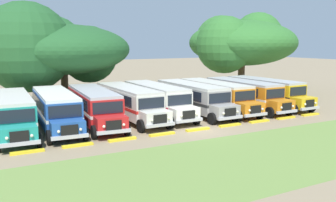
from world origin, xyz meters
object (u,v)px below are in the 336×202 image
(secondary_tree, at_px, (238,42))
(parked_bus_slot_2, at_px, (94,105))
(parked_bus_slot_5, at_px, (193,97))
(parked_bus_slot_7, at_px, (244,93))
(parked_bus_slot_0, at_px, (13,112))
(parked_bus_slot_4, at_px, (157,98))
(parked_bus_slot_8, at_px, (265,91))
(parked_bus_slot_6, at_px, (216,95))
(parked_bus_slot_1, at_px, (56,108))
(broad_shade_tree, at_px, (54,49))
(parked_bus_slot_3, at_px, (129,101))

(secondary_tree, bearing_deg, parked_bus_slot_2, -155.69)
(parked_bus_slot_5, xyz_separation_m, parked_bus_slot_7, (5.96, -0.27, 0.00))
(parked_bus_slot_5, distance_m, secondary_tree, 18.05)
(parked_bus_slot_0, height_order, parked_bus_slot_4, same)
(parked_bus_slot_0, distance_m, parked_bus_slot_8, 24.80)
(parked_bus_slot_7, bearing_deg, parked_bus_slot_2, -91.63)
(parked_bus_slot_0, bearing_deg, parked_bus_slot_6, 93.04)
(parked_bus_slot_8, relative_size, secondary_tree, 0.70)
(parked_bus_slot_0, relative_size, parked_bus_slot_1, 1.00)
(parked_bus_slot_0, distance_m, parked_bus_slot_6, 18.44)
(broad_shade_tree, height_order, secondary_tree, secondary_tree)
(parked_bus_slot_0, bearing_deg, parked_bus_slot_5, 93.19)
(parked_bus_slot_3, height_order, parked_bus_slot_4, same)
(parked_bus_slot_4, bearing_deg, parked_bus_slot_7, 84.73)
(parked_bus_slot_6, height_order, parked_bus_slot_8, same)
(parked_bus_slot_8, distance_m, secondary_tree, 12.61)
(parked_bus_slot_5, height_order, parked_bus_slot_7, same)
(parked_bus_slot_8, bearing_deg, broad_shade_tree, -120.23)
(secondary_tree, bearing_deg, parked_bus_slot_8, -114.07)
(parked_bus_slot_6, bearing_deg, parked_bus_slot_4, -96.19)
(secondary_tree, bearing_deg, parked_bus_slot_1, -158.30)
(parked_bus_slot_1, bearing_deg, parked_bus_slot_0, -83.01)
(parked_bus_slot_2, relative_size, parked_bus_slot_5, 1.01)
(parked_bus_slot_8, bearing_deg, parked_bus_slot_0, -91.17)
(parked_bus_slot_4, relative_size, parked_bus_slot_5, 1.00)
(parked_bus_slot_4, xyz_separation_m, broad_shade_tree, (-6.90, 9.93, 4.39))
(parked_bus_slot_0, relative_size, secondary_tree, 0.70)
(parked_bus_slot_1, height_order, parked_bus_slot_3, same)
(parked_bus_slot_2, relative_size, parked_bus_slot_8, 1.01)
(parked_bus_slot_5, xyz_separation_m, broad_shade_tree, (-10.35, 10.60, 4.39))
(parked_bus_slot_0, xyz_separation_m, parked_bus_slot_4, (12.29, 0.85, 0.00))
(parked_bus_slot_6, xyz_separation_m, parked_bus_slot_7, (3.25, -0.25, 0.00))
(parked_bus_slot_1, height_order, parked_bus_slot_2, same)
(parked_bus_slot_7, bearing_deg, parked_bus_slot_6, -95.10)
(parked_bus_slot_1, relative_size, parked_bus_slot_6, 1.01)
(secondary_tree, bearing_deg, parked_bus_slot_3, -153.09)
(parked_bus_slot_4, distance_m, broad_shade_tree, 12.86)
(parked_bus_slot_1, relative_size, secondary_tree, 0.70)
(parked_bus_slot_3, bearing_deg, parked_bus_slot_1, -88.11)
(parked_bus_slot_1, distance_m, parked_bus_slot_6, 15.30)
(secondary_tree, bearing_deg, parked_bus_slot_7, -125.90)
(parked_bus_slot_7, height_order, secondary_tree, secondary_tree)
(parked_bus_slot_3, xyz_separation_m, broad_shade_tree, (-4.06, 10.26, 4.39))
(parked_bus_slot_2, relative_size, broad_shade_tree, 0.73)
(parked_bus_slot_3, distance_m, secondary_tree, 23.06)
(secondary_tree, bearing_deg, parked_bus_slot_6, -136.40)
(parked_bus_slot_0, distance_m, parked_bus_slot_1, 3.15)
(parked_bus_slot_6, bearing_deg, parked_bus_slot_8, 90.17)
(parked_bus_slot_3, relative_size, parked_bus_slot_6, 1.00)
(parked_bus_slot_6, height_order, parked_bus_slot_7, same)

